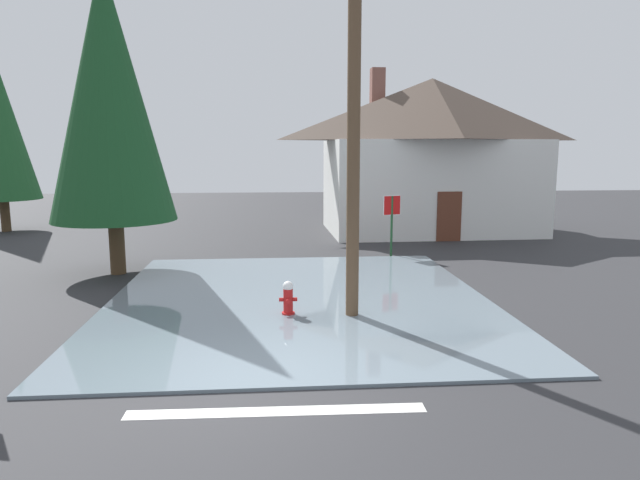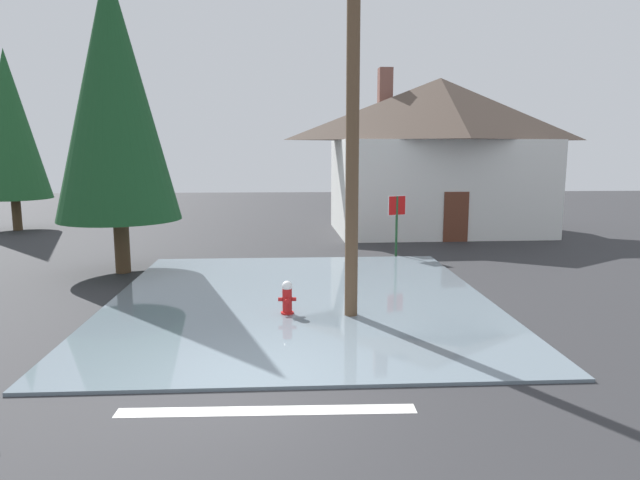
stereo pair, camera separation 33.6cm
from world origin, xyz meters
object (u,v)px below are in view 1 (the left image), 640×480
at_px(fire_hydrant, 288,299).
at_px(house, 430,153).
at_px(stop_sign_far, 392,213).
at_px(utility_pole, 354,122).
at_px(pine_tree_tall_left, 108,93).

bearing_deg(fire_hydrant, house, 62.19).
xyz_separation_m(fire_hydrant, stop_sign_far, (3.75, 6.85, 1.10)).
xyz_separation_m(stop_sign_far, house, (2.91, 5.77, 1.99)).
height_order(fire_hydrant, house, house).
height_order(utility_pole, stop_sign_far, utility_pole).
xyz_separation_m(fire_hydrant, house, (6.66, 12.62, 3.09)).
bearing_deg(pine_tree_tall_left, fire_hydrant, -44.30).
distance_m(fire_hydrant, utility_pole, 4.09).
bearing_deg(utility_pole, house, 67.68).
bearing_deg(house, utility_pole, -112.32).
relative_size(fire_hydrant, stop_sign_far, 0.38).
bearing_deg(utility_pole, fire_hydrant, 172.72).
relative_size(stop_sign_far, pine_tree_tall_left, 0.24).
bearing_deg(pine_tree_tall_left, stop_sign_far, 13.20).
relative_size(fire_hydrant, utility_pole, 0.10).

